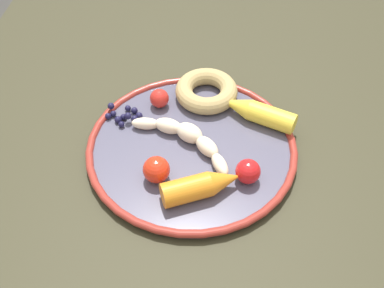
# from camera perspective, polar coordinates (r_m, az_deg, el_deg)

# --- Properties ---
(dining_table) EXTENTS (1.01, 0.93, 0.75)m
(dining_table) POSITION_cam_1_polar(r_m,az_deg,el_deg) (0.82, 1.33, -5.23)
(dining_table) COLOR #32301E
(dining_table) RESTS_ON ground_plane
(plate) EXTENTS (0.33, 0.33, 0.02)m
(plate) POSITION_cam_1_polar(r_m,az_deg,el_deg) (0.75, 0.00, -0.15)
(plate) COLOR #4C4A5E
(plate) RESTS_ON dining_table
(banana) EXTENTS (0.11, 0.17, 0.03)m
(banana) POSITION_cam_1_polar(r_m,az_deg,el_deg) (0.74, -0.68, 0.85)
(banana) COLOR beige
(banana) RESTS_ON plate
(carrot_orange) EXTENTS (0.08, 0.12, 0.04)m
(carrot_orange) POSITION_cam_1_polar(r_m,az_deg,el_deg) (0.67, 1.25, -5.05)
(carrot_orange) COLOR orange
(carrot_orange) RESTS_ON plate
(carrot_yellow) EXTENTS (0.08, 0.13, 0.03)m
(carrot_yellow) POSITION_cam_1_polar(r_m,az_deg,el_deg) (0.78, 7.79, 3.82)
(carrot_yellow) COLOR yellow
(carrot_yellow) RESTS_ON plate
(donut) EXTENTS (0.15, 0.15, 0.03)m
(donut) POSITION_cam_1_polar(r_m,az_deg,el_deg) (0.81, 1.75, 6.40)
(donut) COLOR tan
(donut) RESTS_ON plate
(blueberry_pile) EXTENTS (0.05, 0.06, 0.02)m
(blueberry_pile) POSITION_cam_1_polar(r_m,az_deg,el_deg) (0.79, -8.15, 3.46)
(blueberry_pile) COLOR #191638
(blueberry_pile) RESTS_ON plate
(tomato_near) EXTENTS (0.03, 0.03, 0.03)m
(tomato_near) POSITION_cam_1_polar(r_m,az_deg,el_deg) (0.80, -3.94, 5.50)
(tomato_near) COLOR red
(tomato_near) RESTS_ON plate
(tomato_mid) EXTENTS (0.04, 0.04, 0.04)m
(tomato_mid) POSITION_cam_1_polar(r_m,az_deg,el_deg) (0.69, 6.75, -3.30)
(tomato_mid) COLOR red
(tomato_mid) RESTS_ON plate
(tomato_far) EXTENTS (0.04, 0.04, 0.04)m
(tomato_far) POSITION_cam_1_polar(r_m,az_deg,el_deg) (0.69, -4.31, -3.09)
(tomato_far) COLOR red
(tomato_far) RESTS_ON plate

